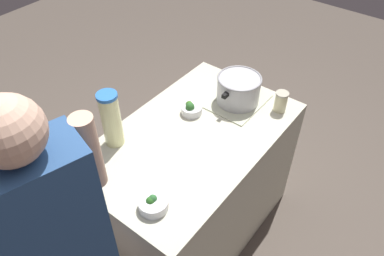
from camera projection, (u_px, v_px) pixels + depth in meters
name	position (u px, v px, depth m)	size (l,w,h in m)	color
ground_plane	(192.00, 225.00, 2.62)	(8.00, 8.00, 0.00)	brown
counter_slab	(192.00, 185.00, 2.33)	(1.25, 0.77, 0.87)	beige
dish_cloth	(237.00, 101.00, 2.25)	(0.36, 0.29, 0.01)	beige
cooking_pot	(239.00, 89.00, 2.19)	(0.33, 0.26, 0.17)	#B7B7BC
lemonade_pitcher	(111.00, 119.00, 1.89)	(0.10, 0.10, 0.32)	#F5F2A9
mason_jar	(281.00, 102.00, 2.15)	(0.08, 0.08, 0.12)	beige
broccoli_bowl_front	(153.00, 204.00, 1.67)	(0.14, 0.14, 0.07)	silver
broccoli_bowl_center	(191.00, 109.00, 2.15)	(0.12, 0.12, 0.08)	silver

